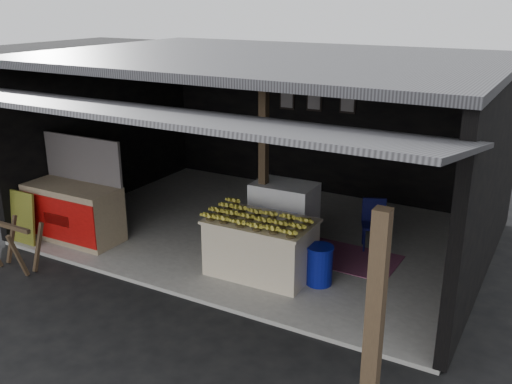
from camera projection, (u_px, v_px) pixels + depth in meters
The scene contains 13 objects.
ground at pixel (177, 296), 7.75m from camera, with size 80.00×80.00×0.00m, color black.
concrete_slab at pixel (265, 232), 9.80m from camera, with size 7.00×5.00×0.06m, color gray.
shophouse at pixel (275, 110), 9.39m from camera, with size 7.40×7.29×3.02m.
banana_table at pixel (261, 247), 8.14m from camera, with size 1.53×0.96×0.83m.
banana_pile at pixel (261, 215), 7.98m from camera, with size 1.39×0.83×0.16m, color yellow, non-canonical shape.
white_crate at pixel (284, 216), 8.96m from camera, with size 0.98×0.69×1.07m.
neighbor_stall at pixel (74, 210), 9.34m from camera, with size 1.63×0.75×1.67m.
green_signboard at pixel (21, 217), 9.20m from camera, with size 0.58×0.04×0.86m, color black.
sawhorse at pixel (14, 242), 8.37m from camera, with size 0.74×0.63×0.72m.
water_barrel at pixel (319, 266), 7.89m from camera, with size 0.36×0.36×0.54m, color navy.
plastic_chair at pixel (374, 220), 9.01m from camera, with size 0.49×0.49×0.79m.
magenta_rug at pixel (348, 258), 8.75m from camera, with size 1.50×1.00×0.01m, color #681747.
picture_frames at pixel (316, 101), 11.24m from camera, with size 1.62×0.04×0.46m.
Camera 1 is at (4.32, -5.46, 3.84)m, focal length 40.00 mm.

